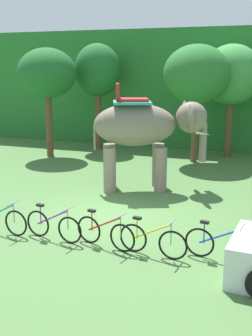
% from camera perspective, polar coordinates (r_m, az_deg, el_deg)
% --- Properties ---
extents(ground_plane, '(80.00, 80.00, 0.00)m').
position_cam_1_polar(ground_plane, '(12.60, -2.49, -6.69)').
color(ground_plane, '#4C753D').
extents(foliage_hedge, '(36.00, 6.00, 6.28)m').
position_cam_1_polar(foliage_hedge, '(25.59, 9.91, 10.64)').
color(foliage_hedge, '#28702D').
rests_on(foliage_hedge, ground).
extents(tree_center_left, '(2.82, 2.82, 5.22)m').
position_cam_1_polar(tree_center_left, '(21.06, -10.59, 12.34)').
color(tree_center_left, brown).
rests_on(tree_center_left, ground).
extents(tree_center_right, '(2.40, 2.40, 5.51)m').
position_cam_1_polar(tree_center_right, '(22.55, -3.84, 12.91)').
color(tree_center_right, brown).
rests_on(tree_center_right, ground).
extents(tree_right, '(3.01, 3.01, 5.32)m').
position_cam_1_polar(tree_right, '(19.65, 9.50, 12.30)').
color(tree_right, brown).
rests_on(tree_right, ground).
extents(tree_center, '(2.83, 2.83, 5.38)m').
position_cam_1_polar(tree_center, '(21.03, 14.04, 11.99)').
color(tree_center, brown).
rests_on(tree_center, ground).
extents(elephant, '(4.19, 2.90, 3.78)m').
position_cam_1_polar(elephant, '(15.02, 2.47, 5.30)').
color(elephant, gray).
rests_on(elephant, ground).
extents(bike_teal, '(1.71, 0.52, 0.92)m').
position_cam_1_polar(bike_teal, '(11.83, -16.51, -6.63)').
color(bike_teal, black).
rests_on(bike_teal, ground).
extents(bike_purple, '(1.70, 0.52, 0.92)m').
position_cam_1_polar(bike_purple, '(11.08, -9.76, -7.65)').
color(bike_purple, black).
rests_on(bike_purple, ground).
extents(bike_red, '(1.68, 0.56, 0.92)m').
position_cam_1_polar(bike_red, '(10.50, -2.84, -8.66)').
color(bike_red, black).
rests_on(bike_red, ground).
extents(bike_yellow, '(1.71, 0.52, 0.92)m').
position_cam_1_polar(bike_yellow, '(10.07, 3.58, -9.68)').
color(bike_yellow, black).
rests_on(bike_yellow, ground).
extents(bike_blue, '(1.70, 0.52, 0.92)m').
position_cam_1_polar(bike_blue, '(10.03, 12.62, -10.10)').
color(bike_blue, black).
rests_on(bike_blue, ground).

